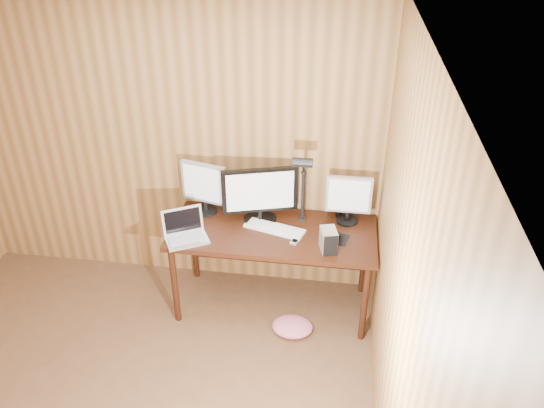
% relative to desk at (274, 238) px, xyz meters
% --- Properties ---
extents(room_shell, '(4.00, 4.00, 4.00)m').
position_rel_desk_xyz_m(room_shell, '(-0.93, -1.70, 0.62)').
color(room_shell, brown).
rests_on(room_shell, ground).
extents(desk, '(1.60, 0.70, 0.75)m').
position_rel_desk_xyz_m(desk, '(0.00, 0.00, 0.00)').
color(desk, black).
rests_on(desk, floor).
extents(monitor_center, '(0.58, 0.26, 0.47)m').
position_rel_desk_xyz_m(monitor_center, '(-0.12, 0.05, 0.36)').
color(monitor_center, black).
rests_on(monitor_center, desk).
extents(monitor_left, '(0.39, 0.18, 0.44)m').
position_rel_desk_xyz_m(monitor_left, '(-0.59, 0.13, 0.36)').
color(monitor_left, black).
rests_on(monitor_left, desk).
extents(monitor_right, '(0.36, 0.17, 0.40)m').
position_rel_desk_xyz_m(monitor_right, '(0.57, 0.14, 0.34)').
color(monitor_right, black).
rests_on(monitor_right, desk).
extents(laptop, '(0.39, 0.36, 0.22)m').
position_rel_desk_xyz_m(laptop, '(-0.65, -0.26, 0.18)').
color(laptop, silver).
rests_on(laptop, desk).
extents(keyboard, '(0.50, 0.27, 0.02)m').
position_rel_desk_xyz_m(keyboard, '(0.01, -0.05, 0.13)').
color(keyboard, white).
rests_on(keyboard, desk).
extents(mousepad, '(0.23, 0.20, 0.00)m').
position_rel_desk_xyz_m(mousepad, '(0.48, -0.11, 0.12)').
color(mousepad, black).
rests_on(mousepad, desk).
extents(mouse, '(0.12, 0.14, 0.04)m').
position_rel_desk_xyz_m(mouse, '(0.48, -0.11, 0.15)').
color(mouse, black).
rests_on(mouse, mousepad).
extents(hard_drive, '(0.14, 0.18, 0.17)m').
position_rel_desk_xyz_m(hard_drive, '(0.44, -0.27, 0.21)').
color(hard_drive, silver).
rests_on(hard_drive, desk).
extents(phone, '(0.08, 0.11, 0.01)m').
position_rel_desk_xyz_m(phone, '(0.19, -0.19, 0.13)').
color(phone, silver).
rests_on(phone, desk).
extents(speaker, '(0.05, 0.05, 0.13)m').
position_rel_desk_xyz_m(speaker, '(0.50, 0.22, 0.19)').
color(speaker, black).
rests_on(speaker, desk).
extents(desk_lamp, '(0.15, 0.21, 0.65)m').
position_rel_desk_xyz_m(desk_lamp, '(0.21, 0.05, 0.53)').
color(desk_lamp, black).
rests_on(desk_lamp, desk).
extents(fabric_pile, '(0.38, 0.34, 0.10)m').
position_rel_desk_xyz_m(fabric_pile, '(0.20, -0.37, -0.58)').
color(fabric_pile, '#D9697C').
rests_on(fabric_pile, floor).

